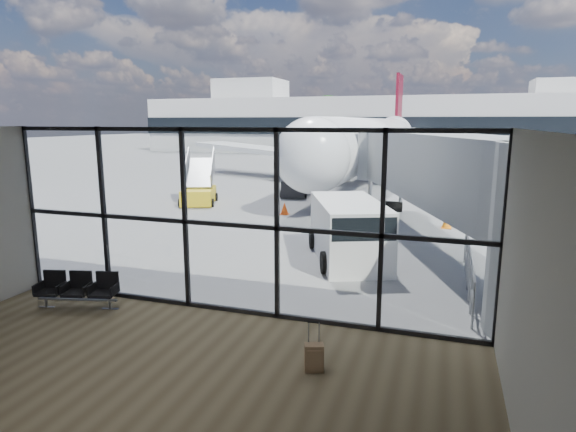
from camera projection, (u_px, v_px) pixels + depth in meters
The scene contains 20 objects.
ground at pixel (396, 167), 49.18m from camera, with size 220.00×220.00×0.00m, color slate.
lounge_shell at pixel (87, 261), 6.91m from camera, with size 12.02×8.01×4.51m.
glass_curtain_wall at pixel (230, 223), 11.46m from camera, with size 12.10×0.12×4.50m.
jet_bridge at pixel (448, 177), 16.46m from camera, with size 8.00×16.50×4.33m.
apron_railing at pixel (469, 265), 13.31m from camera, with size 0.06×5.46×1.11m.
far_terminal at pixel (409, 124), 69.03m from camera, with size 80.00×12.20×11.00m.
tree_0 at pixel (175, 121), 91.89m from camera, with size 4.95×4.95×7.12m.
tree_1 at pixel (203, 118), 89.93m from camera, with size 5.61×5.61×8.07m.
tree_2 at pixel (232, 114), 87.97m from camera, with size 6.27×6.27×9.03m.
tree_3 at pixel (263, 121), 86.38m from camera, with size 4.95×4.95×7.12m.
tree_4 at pixel (294, 118), 84.42m from camera, with size 5.61×5.61×8.07m.
tree_5 at pixel (328, 114), 82.46m from camera, with size 6.27×6.27×9.03m.
seating_row at pixel (79, 288), 12.12m from camera, with size 2.04×1.01×0.90m.
suitcase at pixel (314, 357), 8.98m from camera, with size 0.41×0.34×0.96m.
airliner at pixel (372, 143), 38.21m from camera, with size 32.46×37.56×9.67m.
service_van at pixel (349, 230), 16.10m from camera, with size 3.62×5.04×2.01m.
belt_loader at pixel (296, 186), 30.42m from camera, with size 1.97×4.12×1.83m.
mobile_stairs at pixel (199, 193), 27.40m from camera, with size 2.77×3.86×2.48m.
traffic_cone_b at pixel (285, 209), 24.27m from camera, with size 0.44×0.44×0.63m.
traffic_cone_c at pixel (447, 221), 21.16m from camera, with size 0.44×0.44×0.63m.
Camera 1 is at (4.82, -10.22, 4.62)m, focal length 30.00 mm.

